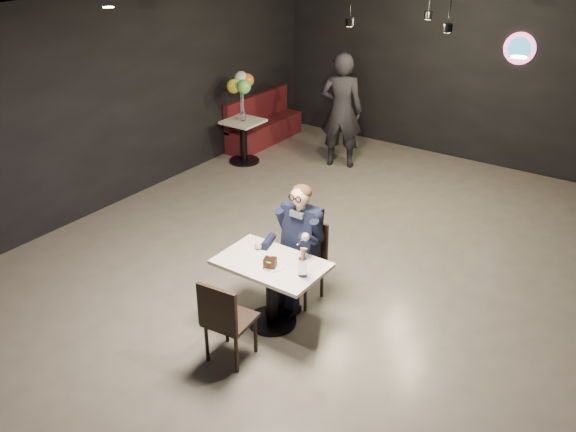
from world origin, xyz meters
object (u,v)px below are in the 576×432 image
Objects in this scene: sundae_glass at (303,267)px; booth_bench at (265,119)px; main_table at (272,293)px; chair_near at (230,318)px; seated_man at (301,243)px; balloon_vase at (243,116)px; side_table at (244,141)px; chair_far at (301,263)px; passerby at (341,111)px.

sundae_glass reaches higher than booth_bench.
main_table is 0.67m from chair_near.
chair_near is at bearing -90.00° from main_table.
seated_man is 0.80× the size of booth_bench.
main_table is at bearing -47.87° from balloon_vase.
side_table is (-3.14, 4.14, -0.08)m from chair_near.
chair_far reaches higher than side_table.
side_table is 5.05× the size of balloon_vase.
chair_near is 6.18× the size of balloon_vase.
sundae_glass is at bearing -4.64° from main_table.
seated_man reaches higher than booth_bench.
chair_far is 4.31m from balloon_vase.
passerby reaches higher than seated_man.
booth_bench is (-3.44, 5.14, -0.01)m from chair_near.
main_table is 0.57× the size of passerby.
main_table is 7.39× the size of balloon_vase.
passerby reaches higher than booth_bench.
seated_man is 7.42× the size of sundae_glass.
booth_bench is 0.94× the size of passerby.
balloon_vase is at bearing 132.13° from main_table.
chair_near is at bearing 88.47° from passerby.
side_table is at bearing 0.00° from balloon_vase.
chair_near is 0.51× the size of booth_bench.
seated_man is 4.13m from passerby.
seated_man is at bearing 84.04° from chair_near.
sundae_glass is (0.40, 0.63, 0.39)m from chair_near.
booth_bench is at bearing 117.84° from chair_near.
chair_near is at bearing -90.00° from seated_man.
seated_man is 9.68× the size of balloon_vase.
passerby is at bearing 30.07° from balloon_vase.
balloon_vase is (0.00, 0.00, 0.45)m from side_table.
balloon_vase is at bearing 0.00° from side_table.
side_table is at bearing 121.23° from chair_near.
balloon_vase is (-3.55, 3.51, -0.02)m from sundae_glass.
chair_near is 0.85m from sundae_glass.
sundae_glass is 4.99m from balloon_vase.
passerby is at bearing 114.49° from chair_far.
chair_far is 5.22m from booth_bench.
balloon_vase is (-3.14, 2.93, 0.36)m from chair_far.
passerby is at bearing 111.67° from main_table.
passerby reaches higher than balloon_vase.
sundae_glass reaches higher than main_table.
main_table is at bearing -47.87° from side_table.
chair_near is at bearing -52.81° from balloon_vase.
passerby is (1.73, -0.17, 0.51)m from booth_bench.
passerby reaches higher than chair_near.
chair_far is at bearing 124.66° from sundae_glass.
main_table is 1.20× the size of chair_far.
chair_near is 5.20m from side_table.
main_table is 0.61× the size of booth_bench.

